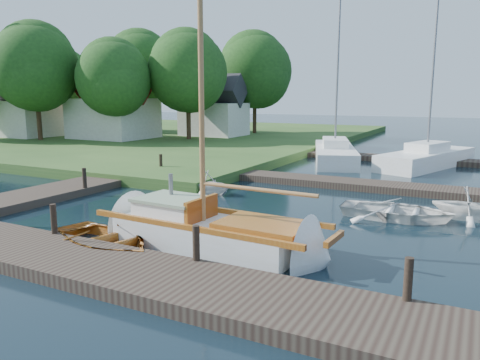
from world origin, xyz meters
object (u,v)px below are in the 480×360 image
at_px(sailboat, 215,235).
at_px(house_c, 214,111).
at_px(marina_boat_2, 427,157).
at_px(tree_7, 255,70).
at_px(house_b, 26,109).
at_px(tree_5, 63,80).
at_px(tender_b, 209,181).
at_px(house_a, 113,108).
at_px(mooring_post_2, 196,243).
at_px(tender_d, 470,202).
at_px(tender_c, 397,208).
at_px(tree_4, 140,69).
at_px(tree_2, 114,78).
at_px(mooring_post_3, 408,279).
at_px(mooring_post_4, 84,178).
at_px(mooring_post_5, 161,162).
at_px(tree_3, 188,71).
at_px(dinghy, 103,235).
at_px(mooring_post_1, 54,219).
at_px(marina_boat_0, 335,152).
at_px(tree_1, 36,67).

xyz_separation_m(sailboat, house_c, (-14.95, 25.25, 2.24)).
height_order(marina_boat_2, tree_7, marina_boat_2).
relative_size(marina_boat_2, house_b, 1.86).
relative_size(sailboat, tree_5, 1.21).
xyz_separation_m(tender_b, house_a, (-17.30, 13.51, 2.43)).
bearing_deg(house_a, sailboat, -42.58).
relative_size(mooring_post_2, tender_d, 0.36).
height_order(tender_c, tender_d, tender_d).
distance_m(house_a, tree_4, 7.23).
bearing_deg(tender_c, house_a, 59.15).
bearing_deg(house_c, tree_2, -116.70).
bearing_deg(tree_4, tree_7, 21.80).
bearing_deg(tree_7, mooring_post_3, -59.90).
bearing_deg(mooring_post_4, mooring_post_5, 90.00).
height_order(tender_c, marina_boat_2, marina_boat_2).
height_order(mooring_post_2, mooring_post_5, same).
bearing_deg(sailboat, tree_3, 127.91).
bearing_deg(dinghy, tender_c, -28.17).
relative_size(mooring_post_1, marina_boat_2, 0.07).
relative_size(marina_boat_0, tree_2, 1.39).
relative_size(tender_c, tree_5, 0.43).
relative_size(mooring_post_5, sailboat, 0.08).
relative_size(tender_c, tender_d, 1.57).
xyz_separation_m(sailboat, tree_4, (-22.95, 25.30, 6.03)).
distance_m(tree_1, tree_5, 10.02).
distance_m(mooring_post_5, house_b, 22.94).
height_order(mooring_post_2, mooring_post_3, same).
bearing_deg(tree_7, tree_5, -161.57).
relative_size(tender_c, house_a, 0.56).
distance_m(tender_c, tree_7, 29.91).
distance_m(mooring_post_3, tree_3, 30.94).
xyz_separation_m(tender_c, house_c, (-18.70, 20.06, 2.22)).
height_order(mooring_post_1, house_a, house_a).
relative_size(mooring_post_2, house_c, 0.15).
bearing_deg(tree_1, tender_d, -16.59).
relative_size(mooring_post_1, tree_1, 0.09).
bearing_deg(mooring_post_1, marina_boat_0, 83.86).
distance_m(mooring_post_4, marina_boat_2, 18.21).
relative_size(house_a, tree_2, 0.81).
bearing_deg(tender_c, mooring_post_2, 154.03).
xyz_separation_m(tree_2, tree_5, (-12.00, 6.00, 0.17)).
bearing_deg(tree_4, tree_5, -165.96).
relative_size(marina_boat_2, tree_7, 1.15).
bearing_deg(tree_5, tree_3, -7.12).
height_order(mooring_post_5, house_a, house_a).
xyz_separation_m(mooring_post_4, house_b, (-21.00, 14.00, 2.07)).
bearing_deg(dinghy, tree_2, 56.49).
xyz_separation_m(dinghy, marina_boat_2, (5.87, 18.96, 0.21)).
relative_size(marina_boat_2, tree_4, 1.12).
bearing_deg(house_b, mooring_post_4, -33.69).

